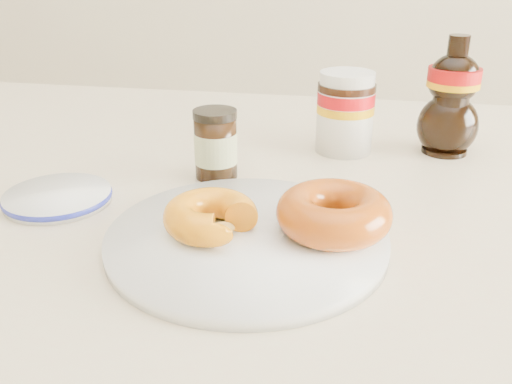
% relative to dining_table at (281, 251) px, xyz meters
% --- Properties ---
extents(dining_table, '(1.40, 0.90, 0.75)m').
position_rel_dining_table_xyz_m(dining_table, '(0.00, 0.00, 0.00)').
color(dining_table, beige).
rests_on(dining_table, ground).
extents(plate, '(0.27, 0.27, 0.01)m').
position_rel_dining_table_xyz_m(plate, '(-0.02, -0.14, 0.09)').
color(plate, white).
rests_on(plate, dining_table).
extents(donut_bitten, '(0.11, 0.11, 0.03)m').
position_rel_dining_table_xyz_m(donut_bitten, '(-0.05, -0.14, 0.11)').
color(donut_bitten, orange).
rests_on(donut_bitten, plate).
extents(donut_whole, '(0.14, 0.14, 0.04)m').
position_rel_dining_table_xyz_m(donut_whole, '(0.07, -0.12, 0.12)').
color(donut_whole, '#984409').
rests_on(donut_whole, plate).
extents(nutella_jar, '(0.08, 0.08, 0.11)m').
position_rel_dining_table_xyz_m(nutella_jar, '(0.06, 0.15, 0.14)').
color(nutella_jar, white).
rests_on(nutella_jar, dining_table).
extents(syrup_bottle, '(0.08, 0.07, 0.16)m').
position_rel_dining_table_xyz_m(syrup_bottle, '(0.20, 0.17, 0.16)').
color(syrup_bottle, black).
rests_on(syrup_bottle, dining_table).
extents(dark_jar, '(0.05, 0.05, 0.09)m').
position_rel_dining_table_xyz_m(dark_jar, '(-0.09, 0.03, 0.13)').
color(dark_jar, black).
rests_on(dark_jar, dining_table).
extents(blue_rim_saucer, '(0.12, 0.12, 0.01)m').
position_rel_dining_table_xyz_m(blue_rim_saucer, '(-0.25, -0.08, 0.09)').
color(blue_rim_saucer, white).
rests_on(blue_rim_saucer, dining_table).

